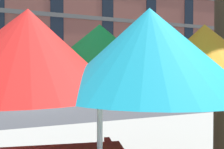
% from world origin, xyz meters
% --- Properties ---
extents(ground_plane, '(120.00, 120.00, 0.00)m').
position_xyz_m(ground_plane, '(0.00, 0.00, 0.00)').
color(ground_plane, '#424244').
extents(sidewalk_far, '(56.00, 3.60, 0.12)m').
position_xyz_m(sidewalk_far, '(0.00, 6.80, 0.06)').
color(sidewalk_far, gray).
rests_on(sidewalk_far, ground).
extents(sedan_blue, '(4.40, 1.98, 1.78)m').
position_xyz_m(sedan_blue, '(0.52, 3.70, 0.95)').
color(sedan_blue, navy).
rests_on(sedan_blue, ground).
extents(pickup_silver, '(5.10, 2.12, 2.20)m').
position_xyz_m(pickup_silver, '(7.40, 3.70, 1.03)').
color(pickup_silver, '#A8AAB2').
rests_on(pickup_silver, ground).
extents(sedan_black, '(4.40, 1.98, 1.78)m').
position_xyz_m(sedan_black, '(15.34, 3.70, 0.95)').
color(sedan_black, black).
rests_on(sedan_black, ground).
extents(patio_umbrella, '(3.22, 3.22, 2.20)m').
position_xyz_m(patio_umbrella, '(0.26, -9.00, 1.86)').
color(patio_umbrella, silver).
rests_on(patio_umbrella, ground).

